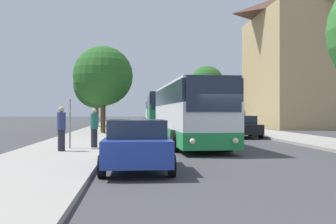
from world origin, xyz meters
The scene contains 15 objects.
ground_plane centered at (0.00, 0.00, 0.00)m, with size 300.00×300.00×0.00m, color #424244.
sidewalk_left centered at (-7.00, 0.00, 0.07)m, with size 4.00×120.00×0.15m, color #A39E93.
building_right_background centered at (18.17, 28.20, 8.57)m, with size 15.17×13.36×17.15m.
bus_front centered at (-0.89, 4.85, 1.75)m, with size 3.05×11.66×3.27m.
bus_middle centered at (-1.14, 20.68, 1.85)m, with size 3.03×11.57×3.48m.
bus_rear centered at (-0.90, 34.02, 1.76)m, with size 3.00×11.16×3.28m.
parked_car_left_curb centered at (-3.75, -4.08, 0.81)m, with size 2.14×4.16×1.56m.
parked_car_right_near centered at (3.75, 10.94, 0.80)m, with size 2.24×4.49×1.55m.
parked_car_right_far centered at (3.81, 29.79, 0.77)m, with size 2.33×4.17×1.46m.
bus_stop_sign centered at (-6.72, 2.02, 1.56)m, with size 0.08×0.45×2.25m.
pedestrian_waiting_near centered at (-6.89, 0.81, 1.11)m, with size 0.36×0.36×1.88m.
pedestrian_waiting_far centered at (-5.68, 2.47, 1.07)m, with size 0.36×0.36×1.81m.
tree_left_near centered at (-6.26, 15.73, 4.70)m, with size 4.78×4.78×6.95m.
tree_left_far centered at (-8.10, 30.71, 5.02)m, with size 5.51×5.51×7.63m.
tree_right_near centered at (5.96, 35.49, 5.70)m, with size 4.50×4.50×7.82m.
Camera 1 is at (-3.88, -16.09, 1.79)m, focal length 42.00 mm.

